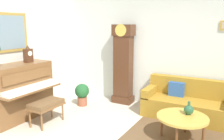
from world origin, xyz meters
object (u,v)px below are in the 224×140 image
Objects in this scene: piano at (20,91)px; green_jug at (189,110)px; couch at (188,104)px; grandfather_clock at (123,66)px; piano_bench at (46,105)px; potted_plant at (82,93)px; mantel_clock at (28,55)px; coffee_table at (182,118)px.

green_jug is at bearing 13.59° from piano.
green_jug is (0.19, -1.00, 0.23)m from couch.
couch is (1.70, -0.19, -0.65)m from grandfather_clock.
green_jug is at bearing 16.26° from piano_bench.
piano_bench is 1.25× the size of potted_plant.
couch is at bearing -6.40° from grandfather_clock.
piano is at bearing -118.48° from potted_plant.
potted_plant is at bearing 54.90° from mantel_clock.
couch is 2.16× the size of coffee_table.
mantel_clock is 0.68× the size of potted_plant.
piano_bench is at bearing 3.43° from piano.
couch reaches higher than green_jug.
grandfather_clock is at bearing 173.60° from couch.
piano_bench is 2.18m from grandfather_clock.
mantel_clock is at bearing 160.75° from piano_bench.
piano_bench is 3.04m from couch.
piano is 3.79× the size of mantel_clock.
coffee_table is (2.59, 0.63, 0.02)m from piano_bench.
piano_bench is 1.84× the size of mantel_clock.
potted_plant is at bearing 91.26° from piano_bench.
mantel_clock is (-3.32, -0.38, 0.94)m from coffee_table.
grandfather_clock is 8.46× the size of green_jug.
mantel_clock reaches higher than green_jug.
piano is 0.76× the size of couch.
coffee_table is 3.47m from mantel_clock.
potted_plant is (0.70, 1.29, -0.28)m from piano.
green_jug is at bearing 8.75° from mantel_clock.
mantel_clock is 1.60m from potted_plant.
mantel_clock is at bearing -125.10° from potted_plant.
green_jug is 0.43× the size of potted_plant.
couch is 2.55m from potted_plant.
piano is 0.71× the size of grandfather_clock.
coffee_table is 3.67× the size of green_jug.
piano_bench is 0.80× the size of coffee_table.
piano is 2.53m from grandfather_clock.
green_jug is (3.39, 0.82, -0.06)m from piano.
grandfather_clock is 2.32m from coffee_table.
couch reaches higher than coffee_table.
piano is 1.50m from potted_plant.
piano is 3.69m from couch.
couch is 1.04m from green_jug.
mantel_clock reaches higher than couch.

